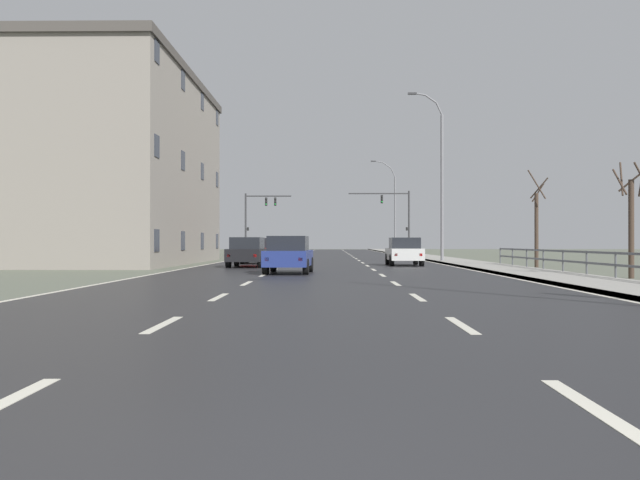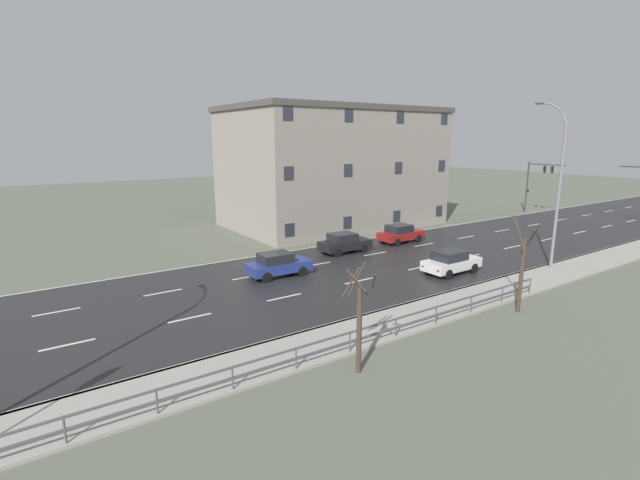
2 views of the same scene
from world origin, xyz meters
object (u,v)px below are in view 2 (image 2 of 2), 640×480
at_px(street_lamp_midground, 557,189).
at_px(car_near_right, 278,264).
at_px(car_near_left, 344,243).
at_px(traffic_signal_left, 536,178).
at_px(car_distant, 451,262).
at_px(car_mid_centre, 401,233).
at_px(brick_building, 332,167).

xyz_separation_m(street_lamp_midground, car_near_right, (-8.90, -16.25, -4.66)).
bearing_deg(street_lamp_midground, car_near_left, -142.24).
height_order(street_lamp_midground, car_near_right, street_lamp_midground).
relative_size(traffic_signal_left, car_near_left, 1.46).
bearing_deg(car_distant, car_mid_centre, 156.13).
bearing_deg(car_near_left, car_distant, 17.74).
distance_m(car_near_left, car_distant, 8.80).
relative_size(car_mid_centre, car_distant, 1.01).
relative_size(car_near_right, brick_building, 0.20).
bearing_deg(street_lamp_midground, car_mid_centre, -166.72).
distance_m(car_near_right, brick_building, 19.87).
bearing_deg(street_lamp_midground, brick_building, -173.87).
relative_size(traffic_signal_left, car_distant, 1.47).
xyz_separation_m(traffic_signal_left, brick_building, (-7.90, -24.01, 1.76)).
xyz_separation_m(street_lamp_midground, car_distant, (-3.04, -6.49, -4.66)).
xyz_separation_m(traffic_signal_left, car_mid_centre, (2.65, -24.38, -3.32)).
distance_m(traffic_signal_left, car_mid_centre, 24.75).
bearing_deg(car_near_right, car_mid_centre, 103.85).
bearing_deg(car_mid_centre, car_near_right, -79.77).
relative_size(car_near_left, brick_building, 0.20).
height_order(car_mid_centre, brick_building, brick_building).
bearing_deg(car_near_right, street_lamp_midground, 63.68).
height_order(car_near_right, car_mid_centre, same).
bearing_deg(street_lamp_midground, car_near_right, -118.72).
xyz_separation_m(car_near_right, car_mid_centre, (-2.74, 13.51, 0.00)).
height_order(street_lamp_midground, car_distant, street_lamp_midground).
xyz_separation_m(traffic_signal_left, car_near_right, (5.39, -37.89, -3.32)).
bearing_deg(brick_building, car_mid_centre, -1.98).
distance_m(traffic_signal_left, car_near_left, 30.85).
bearing_deg(car_near_left, car_near_right, -68.73).
xyz_separation_m(car_mid_centre, car_distant, (8.60, -3.75, 0.00)).
relative_size(traffic_signal_left, car_near_right, 1.45).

